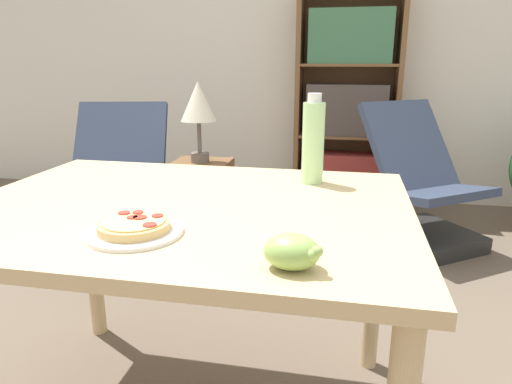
# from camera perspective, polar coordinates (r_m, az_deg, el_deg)

# --- Properties ---
(wall_back) EXTENTS (8.00, 0.05, 2.60)m
(wall_back) POSITION_cam_1_polar(r_m,az_deg,el_deg) (3.88, 6.44, 18.49)
(wall_back) COLOR silver
(wall_back) RESTS_ON ground_plane
(dining_table) EXTENTS (1.26, 0.94, 0.75)m
(dining_table) POSITION_cam_1_polar(r_m,az_deg,el_deg) (1.33, -8.78, -5.14)
(dining_table) COLOR #D1B27F
(dining_table) RESTS_ON ground_plane
(pizza_on_plate) EXTENTS (0.23, 0.23, 0.04)m
(pizza_on_plate) POSITION_cam_1_polar(r_m,az_deg,el_deg) (1.09, -14.97, -4.39)
(pizza_on_plate) COLOR white
(pizza_on_plate) RESTS_ON dining_table
(grape_bunch) EXTENTS (0.12, 0.09, 0.07)m
(grape_bunch) POSITION_cam_1_polar(r_m,az_deg,el_deg) (0.88, 4.59, -7.46)
(grape_bunch) COLOR #93BC5B
(grape_bunch) RESTS_ON dining_table
(drink_bottle) EXTENTS (0.07, 0.07, 0.29)m
(drink_bottle) POSITION_cam_1_polar(r_m,az_deg,el_deg) (1.48, 7.15, 6.26)
(drink_bottle) COLOR #B7EAA3
(drink_bottle) RESTS_ON dining_table
(lounge_chair_near) EXTENTS (0.70, 0.87, 0.88)m
(lounge_chair_near) POSITION_cam_1_polar(r_m,az_deg,el_deg) (2.90, -16.98, -1.61)
(lounge_chair_near) COLOR black
(lounge_chair_near) RESTS_ON ground_plane
(lounge_chair_far) EXTENTS (0.85, 0.94, 0.88)m
(lounge_chair_far) POSITION_cam_1_polar(r_m,az_deg,el_deg) (3.06, 20.09, -0.95)
(lounge_chair_far) COLOR black
(lounge_chair_far) RESTS_ON ground_plane
(bookshelf) EXTENTS (0.79, 0.31, 1.66)m
(bookshelf) POSITION_cam_1_polar(r_m,az_deg,el_deg) (3.69, 11.25, 10.39)
(bookshelf) COLOR brown
(bookshelf) RESTS_ON ground_plane
(side_table) EXTENTS (0.34, 0.34, 0.55)m
(side_table) POSITION_cam_1_polar(r_m,az_deg,el_deg) (2.84, -6.80, -1.65)
(side_table) COLOR brown
(side_table) RESTS_ON ground_plane
(table_lamp) EXTENTS (0.21, 0.21, 0.47)m
(table_lamp) POSITION_cam_1_polar(r_m,az_deg,el_deg) (2.72, -7.23, 10.71)
(table_lamp) COLOR #665B51
(table_lamp) RESTS_ON side_table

